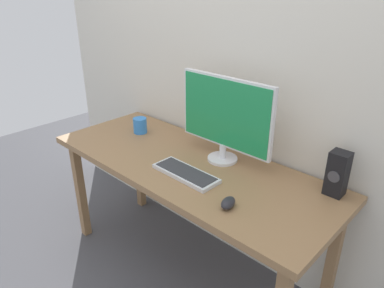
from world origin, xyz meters
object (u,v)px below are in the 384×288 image
object	(u,v)px
keyboard_primary	(186,173)
mouse	(228,203)
coffee_mug	(140,125)
monitor	(225,116)
desk	(187,175)
speaker_right	(337,174)

from	to	relation	value
keyboard_primary	mouse	bearing A→B (deg)	-12.38
mouse	coffee_mug	size ratio (longest dim) A/B	0.95
monitor	coffee_mug	bearing A→B (deg)	-173.50
keyboard_primary	mouse	distance (m)	0.34
mouse	keyboard_primary	bearing A→B (deg)	153.38
monitor	coffee_mug	world-z (taller)	monitor
desk	coffee_mug	world-z (taller)	coffee_mug
desk	monitor	size ratio (longest dim) A/B	2.92
desk	mouse	distance (m)	0.47
desk	speaker_right	xyz separation A→B (m)	(0.71, 0.24, 0.18)
desk	speaker_right	distance (m)	0.77
desk	speaker_right	world-z (taller)	speaker_right
monitor	mouse	world-z (taller)	monitor
desk	mouse	bearing A→B (deg)	-22.89
desk	coffee_mug	size ratio (longest dim) A/B	17.11
mouse	coffee_mug	xyz separation A→B (m)	(-0.93, 0.27, 0.03)
monitor	desk	bearing A→B (deg)	-127.12
monitor	coffee_mug	xyz separation A→B (m)	(-0.63, -0.07, -0.20)
desk	keyboard_primary	world-z (taller)	keyboard_primary
desk	speaker_right	size ratio (longest dim) A/B	7.84
coffee_mug	monitor	bearing A→B (deg)	6.50
speaker_right	mouse	bearing A→B (deg)	-124.51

